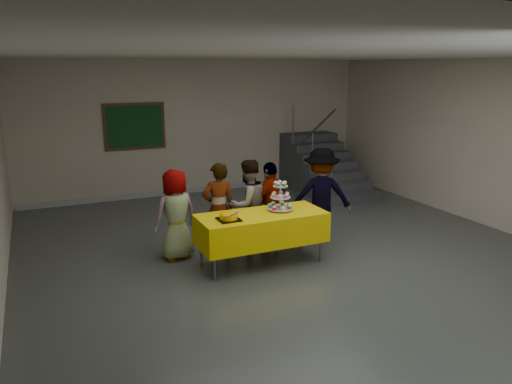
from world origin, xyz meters
TOP-DOWN VIEW (x-y plane):
  - room_shell at (0.00, 0.02)m, footprint 10.00×10.04m
  - bake_table at (-0.55, 0.42)m, footprint 1.88×0.78m
  - cupcake_stand at (-0.23, 0.47)m, footprint 0.38×0.38m
  - bear_cake at (-1.10, 0.33)m, footprint 0.32×0.36m
  - schoolchild_a at (-1.63, 1.16)m, footprint 0.76×0.58m
  - schoolchild_b at (-0.96, 1.14)m, footprint 0.54×0.38m
  - schoolchild_c at (-0.47, 1.12)m, footprint 0.81×0.69m
  - schoolchild_d at (-0.05, 1.15)m, footprint 0.87×0.63m
  - schoolchild_e at (0.76, 0.94)m, footprint 1.16×0.94m
  - staircase at (2.70, 4.13)m, footprint 1.30×2.40m
  - noticeboard at (-1.46, 4.96)m, footprint 1.30×0.05m

SIDE VIEW (x-z plane):
  - staircase at x=2.70m, z-range -0.53..1.51m
  - bake_table at x=-0.55m, z-range 0.17..0.94m
  - schoolchild_d at x=-0.05m, z-range 0.00..1.37m
  - schoolchild_a at x=-1.63m, z-range 0.00..1.38m
  - schoolchild_b at x=-0.96m, z-range 0.00..1.43m
  - schoolchild_c at x=-0.47m, z-range 0.00..1.45m
  - schoolchild_e at x=0.76m, z-range 0.00..1.57m
  - bear_cake at x=-1.10m, z-range 0.77..0.89m
  - cupcake_stand at x=-0.23m, z-range 0.73..1.17m
  - noticeboard at x=-1.46m, z-range 1.10..2.10m
  - room_shell at x=0.00m, z-range 0.62..3.64m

